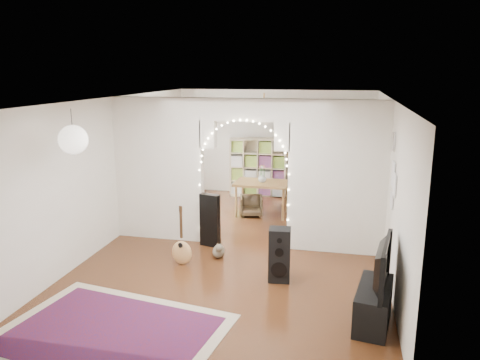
% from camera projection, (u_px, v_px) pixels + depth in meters
% --- Properties ---
extents(floor, '(7.50, 7.50, 0.00)m').
position_uv_depth(floor, '(245.00, 243.00, 8.80)').
color(floor, black).
rests_on(floor, ground).
extents(ceiling, '(5.00, 7.50, 0.02)m').
position_uv_depth(ceiling, '(245.00, 98.00, 8.18)').
color(ceiling, white).
rests_on(ceiling, wall_back).
extents(wall_back, '(5.00, 0.02, 2.70)m').
position_uv_depth(wall_back, '(275.00, 143.00, 12.05)').
color(wall_back, silver).
rests_on(wall_back, floor).
extents(wall_front, '(5.00, 0.02, 2.70)m').
position_uv_depth(wall_front, '(171.00, 248.00, 4.93)').
color(wall_front, silver).
rests_on(wall_front, floor).
extents(wall_left, '(0.02, 7.50, 2.70)m').
position_uv_depth(wall_left, '(118.00, 167.00, 9.02)').
color(wall_left, silver).
rests_on(wall_left, floor).
extents(wall_right, '(0.02, 7.50, 2.70)m').
position_uv_depth(wall_right, '(388.00, 180.00, 7.96)').
color(wall_right, silver).
rests_on(wall_right, floor).
extents(divider_wall, '(5.00, 0.20, 2.70)m').
position_uv_depth(divider_wall, '(245.00, 169.00, 8.47)').
color(divider_wall, silver).
rests_on(divider_wall, floor).
extents(fairy_lights, '(1.64, 0.04, 1.60)m').
position_uv_depth(fairy_lights, '(243.00, 164.00, 8.32)').
color(fairy_lights, '#FFEABF').
rests_on(fairy_lights, divider_wall).
extents(window, '(0.04, 1.20, 1.40)m').
position_uv_depth(window, '(155.00, 145.00, 10.69)').
color(window, white).
rests_on(window, wall_left).
extents(wall_clock, '(0.03, 0.31, 0.31)m').
position_uv_depth(wall_clock, '(394.00, 142.00, 7.23)').
color(wall_clock, white).
rests_on(wall_clock, wall_right).
extents(picture_frames, '(0.02, 0.50, 0.70)m').
position_uv_depth(picture_frames, '(393.00, 185.00, 6.98)').
color(picture_frames, white).
rests_on(picture_frames, wall_right).
extents(paper_lantern, '(0.40, 0.40, 0.40)m').
position_uv_depth(paper_lantern, '(73.00, 140.00, 6.40)').
color(paper_lantern, white).
rests_on(paper_lantern, ceiling).
extents(ceiling_fan, '(1.10, 1.10, 0.30)m').
position_uv_depth(ceiling_fan, '(264.00, 107.00, 10.15)').
color(ceiling_fan, '#AE7D3A').
rests_on(ceiling_fan, ceiling).
extents(area_rug, '(2.99, 2.42, 0.02)m').
position_uv_depth(area_rug, '(109.00, 333.00, 5.77)').
color(area_rug, maroon).
rests_on(area_rug, floor).
extents(guitar_case, '(0.40, 0.22, 0.99)m').
position_uv_depth(guitar_case, '(210.00, 220.00, 8.57)').
color(guitar_case, black).
rests_on(guitar_case, floor).
extents(acoustic_guitar, '(0.36, 0.25, 0.86)m').
position_uv_depth(acoustic_guitar, '(182.00, 243.00, 7.76)').
color(acoustic_guitar, tan).
rests_on(acoustic_guitar, floor).
extents(tabby_cat, '(0.30, 0.47, 0.31)m').
position_uv_depth(tabby_cat, '(219.00, 251.00, 8.10)').
color(tabby_cat, brown).
rests_on(tabby_cat, floor).
extents(floor_speaker, '(0.35, 0.32, 0.84)m').
position_uv_depth(floor_speaker, '(279.00, 255.00, 7.16)').
color(floor_speaker, black).
rests_on(floor_speaker, floor).
extents(media_console, '(0.55, 1.05, 0.50)m').
position_uv_depth(media_console, '(373.00, 305.00, 5.98)').
color(media_console, black).
rests_on(media_console, floor).
extents(tv, '(0.31, 1.08, 0.62)m').
position_uv_depth(tv, '(376.00, 264.00, 5.85)').
color(tv, black).
rests_on(tv, media_console).
extents(bookcase, '(1.50, 0.70, 1.49)m').
position_uv_depth(bookcase, '(259.00, 167.00, 12.03)').
color(bookcase, beige).
rests_on(bookcase, floor).
extents(dining_table, '(1.21, 0.82, 0.76)m').
position_uv_depth(dining_table, '(262.00, 185.00, 10.40)').
color(dining_table, brown).
rests_on(dining_table, floor).
extents(flower_vase, '(0.19, 0.19, 0.19)m').
position_uv_depth(flower_vase, '(262.00, 178.00, 10.36)').
color(flower_vase, silver).
rests_on(flower_vase, dining_table).
extents(dining_chair_left, '(0.59, 0.60, 0.45)m').
position_uv_depth(dining_chair_left, '(251.00, 206.00, 10.44)').
color(dining_chair_left, '#4D3C26').
rests_on(dining_chair_left, floor).
extents(dining_chair_right, '(0.51, 0.53, 0.45)m').
position_uv_depth(dining_chair_right, '(322.00, 204.00, 10.61)').
color(dining_chair_right, '#4D3C26').
rests_on(dining_chair_right, floor).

